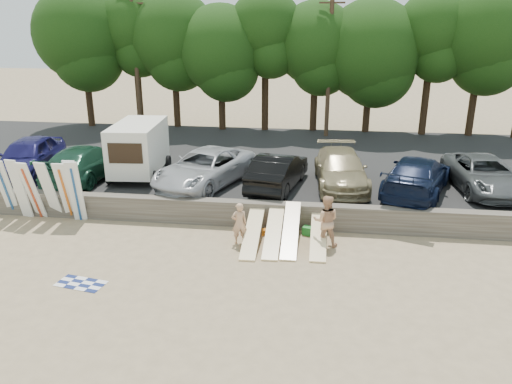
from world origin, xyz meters
TOP-DOWN VIEW (x-y plane):
  - ground at (0.00, 0.00)m, footprint 120.00×120.00m
  - seawall at (0.00, 3.00)m, footprint 44.00×0.50m
  - parking_lot at (0.00, 10.50)m, footprint 44.00×14.50m
  - treeline at (-0.90, 17.36)m, footprint 32.64×6.71m
  - utility_poles at (2.00, 16.00)m, footprint 25.80×0.26m
  - box_trailer at (-6.64, 6.54)m, footprint 2.47×4.06m
  - car_0 at (-11.85, 6.05)m, footprint 2.71×5.37m
  - car_1 at (-8.92, 5.83)m, footprint 2.60×5.54m
  - car_2 at (-3.32, 5.62)m, footprint 4.37×6.12m
  - car_3 at (-0.11, 5.63)m, footprint 2.48×4.89m
  - car_4 at (2.61, 6.35)m, footprint 2.51×5.34m
  - car_5 at (5.72, 5.64)m, footprint 3.94×5.92m
  - car_6 at (8.65, 6.48)m, footprint 2.82×5.35m
  - surfboard_upright_0 at (-10.77, 2.53)m, footprint 0.55×0.81m
  - surfboard_upright_1 at (-10.16, 2.47)m, footprint 0.59×0.66m
  - surfboard_upright_2 at (-9.61, 2.43)m, footprint 0.62×0.88m
  - surfboard_upright_3 at (-8.92, 2.51)m, footprint 0.60×0.85m
  - surfboard_upright_4 at (-8.22, 2.50)m, footprint 0.56×0.83m
  - surfboard_upright_5 at (-7.90, 2.63)m, footprint 0.50×0.54m
  - surfboard_upright_6 at (-7.77, 2.46)m, footprint 0.59×0.64m
  - surfboard_low_0 at (-0.62, 1.38)m, footprint 0.56×2.92m
  - surfboard_low_1 at (0.13, 1.48)m, footprint 0.56×2.89m
  - surfboard_low_2 at (0.74, 1.53)m, footprint 0.56×2.84m
  - surfboard_low_3 at (1.74, 1.59)m, footprint 0.56×2.92m
  - beachgoer_a at (-1.10, 1.35)m, footprint 0.66×0.55m
  - beachgoer_b at (1.97, 1.56)m, footprint 0.92×0.72m
  - cooler at (1.35, 2.40)m, footprint 0.46×0.41m
  - gear_bag at (-0.23, 2.19)m, footprint 0.33×0.28m
  - beach_towel at (-5.48, -2.18)m, footprint 1.74×1.74m

SIDE VIEW (x-z plane):
  - ground at x=0.00m, z-range 0.00..0.00m
  - beach_towel at x=-5.48m, z-range 0.01..0.01m
  - gear_bag at x=-0.23m, z-range 0.00..0.22m
  - cooler at x=1.35m, z-range 0.00..0.32m
  - parking_lot at x=0.00m, z-range 0.00..0.70m
  - surfboard_low_3 at x=1.74m, z-range 0.00..0.83m
  - surfboard_low_0 at x=-0.62m, z-range 0.00..0.85m
  - surfboard_low_1 at x=0.13m, z-range 0.00..0.93m
  - seawall at x=0.00m, z-range 0.00..1.00m
  - surfboard_low_2 at x=0.74m, z-range 0.00..1.10m
  - beachgoer_a at x=-1.10m, z-range 0.00..1.55m
  - beachgoer_b at x=1.97m, z-range 0.00..1.89m
  - surfboard_upright_2 at x=-9.61m, z-range 0.00..2.51m
  - surfboard_upright_4 at x=-8.22m, z-range 0.00..2.51m
  - surfboard_upright_3 at x=-8.92m, z-range 0.00..2.51m
  - surfboard_upright_0 at x=-10.77m, z-range 0.00..2.51m
  - surfboard_upright_1 at x=-10.16m, z-range 0.00..2.56m
  - surfboard_upright_6 at x=-7.77m, z-range 0.00..2.56m
  - surfboard_upright_5 at x=-7.90m, z-range 0.00..2.57m
  - car_6 at x=8.65m, z-range 0.70..2.13m
  - car_4 at x=2.61m, z-range 0.70..2.21m
  - car_3 at x=-0.11m, z-range 0.70..2.24m
  - car_2 at x=-3.32m, z-range 0.70..2.25m
  - car_1 at x=-8.92m, z-range 0.70..2.26m
  - car_5 at x=5.72m, z-range 0.70..2.29m
  - car_0 at x=-11.85m, z-range 0.70..2.45m
  - box_trailer at x=-6.64m, z-range 0.85..3.34m
  - utility_poles at x=2.00m, z-range 0.93..9.93m
  - treeline at x=-0.90m, z-range 1.95..11.03m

